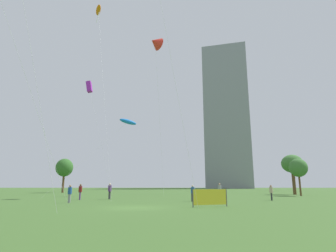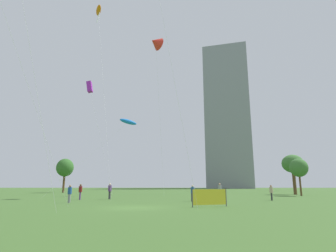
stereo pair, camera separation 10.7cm
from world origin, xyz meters
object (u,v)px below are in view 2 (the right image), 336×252
(person_standing_5, at_px, (193,192))
(event_banner, at_px, (210,197))
(park_tree_2, at_px, (293,164))
(kite_flying_5, at_px, (156,42))
(kite_flying_4, at_px, (99,11))
(park_tree_0, at_px, (299,168))
(kite_flying_6, at_px, (90,87))
(person_standing_2, at_px, (220,189))
(person_standing_3, at_px, (271,192))
(person_standing_0, at_px, (110,190))
(distant_highrise_0, at_px, (228,118))
(park_tree_1, at_px, (65,168))
(person_standing_1, at_px, (70,192))
(person_standing_4, at_px, (80,191))
(kite_flying_0, at_px, (128,122))

(person_standing_5, relative_size, event_banner, 0.59)
(park_tree_2, bearing_deg, kite_flying_5, -157.49)
(kite_flying_4, relative_size, park_tree_0, 5.29)
(kite_flying_4, bearing_deg, kite_flying_6, 110.32)
(person_standing_2, distance_m, park_tree_2, 19.10)
(person_standing_3, distance_m, event_banner, 11.76)
(person_standing_2, bearing_deg, kite_flying_5, 127.81)
(person_standing_0, relative_size, kite_flying_4, 0.06)
(kite_flying_6, relative_size, event_banner, 7.95)
(person_standing_5, bearing_deg, person_standing_2, -115.85)
(kite_flying_4, xyz_separation_m, distant_highrise_0, (40.44, 94.91, 5.33))
(kite_flying_6, bearing_deg, kite_flying_4, -69.68)
(event_banner, bearing_deg, park_tree_2, 55.63)
(person_standing_5, relative_size, park_tree_1, 0.22)
(person_standing_1, bearing_deg, kite_flying_4, 141.17)
(person_standing_3, bearing_deg, park_tree_2, 158.91)
(person_standing_1, relative_size, kite_flying_5, 0.07)
(person_standing_1, relative_size, park_tree_1, 0.23)
(person_standing_2, bearing_deg, park_tree_1, 100.61)
(person_standing_1, distance_m, person_standing_4, 5.23)
(kite_flying_4, relative_size, kite_flying_5, 1.22)
(person_standing_0, distance_m, person_standing_2, 14.17)
(person_standing_3, distance_m, person_standing_4, 20.95)
(person_standing_3, height_order, kite_flying_6, kite_flying_6)
(person_standing_3, distance_m, kite_flying_6, 39.67)
(kite_flying_5, height_order, distant_highrise_0, distant_highrise_0)
(kite_flying_5, height_order, event_banner, kite_flying_5)
(person_standing_4, bearing_deg, event_banner, -138.10)
(kite_flying_6, bearing_deg, event_banner, -57.37)
(person_standing_2, height_order, kite_flying_4, kite_flying_4)
(person_standing_2, bearing_deg, kite_flying_4, 131.03)
(person_standing_3, relative_size, event_banner, 0.58)
(kite_flying_0, bearing_deg, kite_flying_6, 137.03)
(person_standing_3, xyz_separation_m, distant_highrise_0, (18.00, 103.74, 33.62))
(person_standing_0, distance_m, park_tree_1, 31.54)
(person_standing_4, height_order, person_standing_5, person_standing_4)
(person_standing_2, relative_size, person_standing_5, 1.14)
(kite_flying_4, relative_size, park_tree_1, 4.11)
(person_standing_4, relative_size, person_standing_5, 1.06)
(kite_flying_5, bearing_deg, park_tree_0, 10.62)
(kite_flying_0, xyz_separation_m, park_tree_2, (28.08, 5.42, -6.40))
(person_standing_2, xyz_separation_m, distant_highrise_0, (22.38, 97.20, 33.48))
(person_standing_4, distance_m, distant_highrise_0, 114.85)
(kite_flying_4, bearing_deg, park_tree_2, 15.42)
(person_standing_1, xyz_separation_m, person_standing_2, (15.84, 10.69, 0.13))
(person_standing_1, distance_m, kite_flying_4, 31.20)
(kite_flying_6, height_order, event_banner, kite_flying_6)
(person_standing_5, relative_size, kite_flying_6, 0.07)
(kite_flying_0, xyz_separation_m, park_tree_1, (-16.17, 16.77, -6.31))
(person_standing_0, distance_m, person_standing_4, 3.29)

